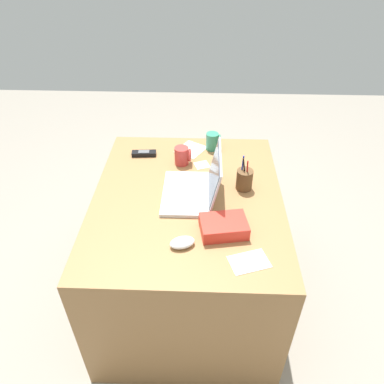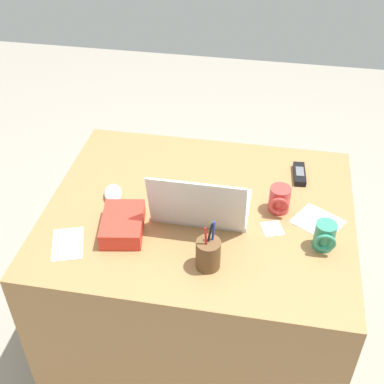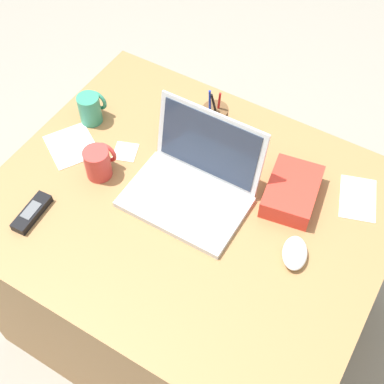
% 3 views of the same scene
% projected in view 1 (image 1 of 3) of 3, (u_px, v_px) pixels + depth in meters
% --- Properties ---
extents(ground_plane, '(6.00, 6.00, 0.00)m').
position_uv_depth(ground_plane, '(188.00, 292.00, 2.24)').
color(ground_plane, gray).
extents(desk, '(1.11, 0.91, 0.75)m').
position_uv_depth(desk, '(188.00, 249.00, 2.01)').
color(desk, '#9E7042').
rests_on(desk, ground).
extents(laptop, '(0.34, 0.27, 0.23)m').
position_uv_depth(laptop, '(195.00, 187.00, 1.76)').
color(laptop, silver).
rests_on(laptop, desk).
extents(computer_mouse, '(0.10, 0.12, 0.04)m').
position_uv_depth(computer_mouse, '(182.00, 243.00, 1.51)').
color(computer_mouse, white).
rests_on(computer_mouse, desk).
extents(coffee_mug_white, '(0.07, 0.08, 0.10)m').
position_uv_depth(coffee_mug_white, '(213.00, 141.00, 2.09)').
color(coffee_mug_white, '#338C6B').
rests_on(coffee_mug_white, desk).
extents(coffee_mug_tall, '(0.08, 0.09, 0.10)m').
position_uv_depth(coffee_mug_tall, '(182.00, 156.00, 1.97)').
color(coffee_mug_tall, '#C63833').
rests_on(coffee_mug_tall, desk).
extents(cordless_phone, '(0.05, 0.14, 0.03)m').
position_uv_depth(cordless_phone, '(144.00, 153.00, 2.06)').
color(cordless_phone, black).
rests_on(cordless_phone, desk).
extents(pen_holder, '(0.08, 0.08, 0.18)m').
position_uv_depth(pen_holder, '(244.00, 179.00, 1.79)').
color(pen_holder, brown).
rests_on(pen_holder, desk).
extents(snack_bag, '(0.17, 0.22, 0.06)m').
position_uv_depth(snack_bag, '(224.00, 226.00, 1.57)').
color(snack_bag, red).
rests_on(snack_bag, desk).
extents(paper_note_near_laptop, '(0.20, 0.20, 0.00)m').
position_uv_depth(paper_note_near_laptop, '(191.00, 149.00, 2.11)').
color(paper_note_near_laptop, white).
rests_on(paper_note_near_laptop, desk).
extents(paper_note_left, '(0.09, 0.09, 0.00)m').
position_uv_depth(paper_note_left, '(202.00, 165.00, 1.99)').
color(paper_note_left, white).
rests_on(paper_note_left, desk).
extents(paper_note_right, '(0.14, 0.18, 0.00)m').
position_uv_depth(paper_note_right, '(249.00, 262.00, 1.45)').
color(paper_note_right, white).
rests_on(paper_note_right, desk).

